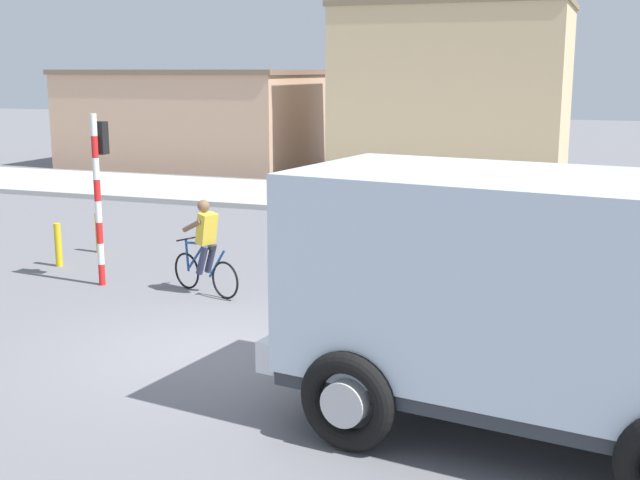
{
  "coord_description": "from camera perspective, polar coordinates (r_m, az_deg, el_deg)",
  "views": [
    {
      "loc": [
        5.41,
        -10.01,
        3.98
      ],
      "look_at": [
        0.81,
        2.5,
        1.2
      ],
      "focal_mm": 45.95,
      "sensor_mm": 36.0,
      "label": 1
    }
  ],
  "objects": [
    {
      "name": "cyclist",
      "position": [
        14.79,
        -8.0,
        -0.5
      ],
      "size": [
        1.63,
        0.74,
        1.72
      ],
      "color": "black",
      "rests_on": "ground"
    },
    {
      "name": "traffic_light_pole",
      "position": [
        15.67,
        -15.14,
        4.36
      ],
      "size": [
        0.24,
        0.43,
        3.2
      ],
      "color": "red",
      "rests_on": "ground"
    },
    {
      "name": "bollard_near",
      "position": [
        17.66,
        -17.77,
        -0.32
      ],
      "size": [
        0.14,
        0.14,
        0.9
      ],
      "primitive_type": "cylinder",
      "color": "gold",
      "rests_on": "ground"
    },
    {
      "name": "building_mid_block",
      "position": [
        30.99,
        9.26,
        10.13
      ],
      "size": [
        8.25,
        5.48,
        6.34
      ],
      "color": "#D1B284",
      "rests_on": "ground"
    },
    {
      "name": "ground_plane",
      "position": [
        12.05,
        -7.8,
        -7.61
      ],
      "size": [
        120.0,
        120.0,
        0.0
      ],
      "primitive_type": "plane",
      "color": "slate"
    },
    {
      "name": "building_corner_left",
      "position": [
        35.95,
        -8.19,
        8.49
      ],
      "size": [
        9.91,
        8.06,
        3.99
      ],
      "color": "tan",
      "rests_on": "ground"
    },
    {
      "name": "sidewalk_far",
      "position": [
        24.71,
        7.3,
        2.6
      ],
      "size": [
        80.0,
        5.0,
        0.16
      ],
      "primitive_type": "cube",
      "color": "#ADADA8",
      "rests_on": "ground"
    },
    {
      "name": "truck_foreground",
      "position": [
        9.07,
        14.64,
        -3.38
      ],
      "size": [
        5.72,
        3.4,
        2.9
      ],
      "color": "silver",
      "rests_on": "ground"
    },
    {
      "name": "bollard_far",
      "position": [
        18.75,
        -15.16,
        0.52
      ],
      "size": [
        0.14,
        0.14,
        0.9
      ],
      "primitive_type": "cylinder",
      "color": "gold",
      "rests_on": "ground"
    }
  ]
}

